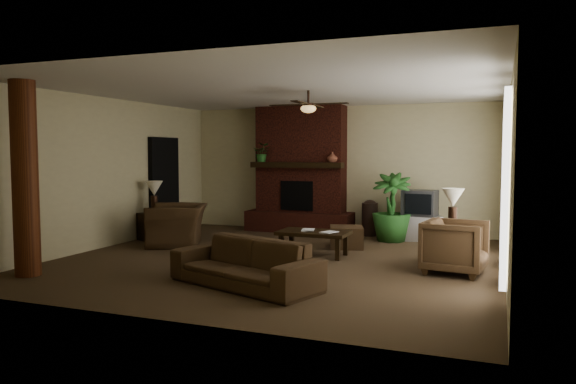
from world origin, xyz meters
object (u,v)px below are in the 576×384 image
at_px(armchair_left, 177,218).
at_px(lamp_right, 453,201).
at_px(floor_plant, 391,222).
at_px(tv_stand, 419,228).
at_px(ottoman, 346,237).
at_px(coffee_table, 314,234).
at_px(sofa, 245,255).
at_px(floor_vase, 370,215).
at_px(log_column, 25,179).
at_px(side_table_right, 450,246).
at_px(armchair_right, 455,244).
at_px(side_table_left, 154,226).
at_px(lamp_left, 154,191).

relative_size(armchair_left, lamp_right, 1.83).
distance_m(floor_plant, lamp_right, 2.27).
bearing_deg(tv_stand, armchair_left, -167.57).
bearing_deg(ottoman, coffee_table, -107.80).
height_order(sofa, floor_vase, sofa).
distance_m(sofa, coffee_table, 2.38).
distance_m(log_column, coffee_table, 4.58).
bearing_deg(tv_stand, coffee_table, -137.09).
distance_m(coffee_table, tv_stand, 2.81).
xyz_separation_m(floor_plant, side_table_right, (1.29, -1.78, -0.11)).
height_order(floor_vase, side_table_right, floor_vase).
bearing_deg(log_column, floor_plant, 49.00).
relative_size(sofa, armchair_right, 2.43).
relative_size(side_table_left, lamp_right, 0.85).
bearing_deg(log_column, tv_stand, 47.77).
relative_size(floor_plant, lamp_left, 2.11).
bearing_deg(lamp_right, floor_vase, 129.00).
height_order(log_column, sofa, log_column).
relative_size(log_column, coffee_table, 2.33).
distance_m(ottoman, side_table_left, 3.93).
distance_m(armchair_left, side_table_left, 0.88).
relative_size(coffee_table, side_table_right, 2.18).
bearing_deg(floor_plant, coffee_table, -114.82).
height_order(log_column, lamp_right, log_column).
xyz_separation_m(armchair_right, lamp_left, (-5.95, 1.04, 0.57)).
height_order(ottoman, side_table_left, side_table_left).
distance_m(coffee_table, ottoman, 1.04).
bearing_deg(side_table_right, coffee_table, -173.29).
bearing_deg(floor_vase, lamp_right, -51.00).
height_order(log_column, coffee_table, log_column).
relative_size(coffee_table, ottoman, 2.00).
distance_m(floor_plant, lamp_left, 4.82).
bearing_deg(side_table_right, floor_plant, 125.86).
height_order(armchair_right, side_table_left, armchair_right).
bearing_deg(floor_plant, ottoman, -120.65).
height_order(armchair_right, lamp_left, lamp_left).
relative_size(ottoman, tv_stand, 0.71).
distance_m(floor_vase, lamp_left, 4.54).
bearing_deg(lamp_left, lamp_right, -1.76).
bearing_deg(ottoman, armchair_right, -36.76).
relative_size(log_column, floor_plant, 2.04).
relative_size(tv_stand, lamp_right, 1.31).
distance_m(ottoman, lamp_left, 4.00).
relative_size(tv_stand, lamp_left, 1.31).
bearing_deg(armchair_right, armchair_left, 89.94).
bearing_deg(armchair_right, sofa, 132.82).
relative_size(log_column, sofa, 1.32).
distance_m(sofa, side_table_right, 3.57).
distance_m(floor_vase, side_table_left, 4.52).
bearing_deg(side_table_left, sofa, -39.59).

